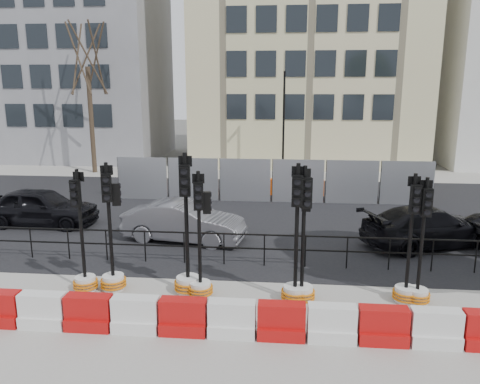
# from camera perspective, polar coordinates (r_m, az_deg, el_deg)

# --- Properties ---
(ground) EXTENTS (120.00, 120.00, 0.00)m
(ground) POSITION_cam_1_polar(r_m,az_deg,el_deg) (12.97, 2.74, -11.02)
(ground) COLOR #51514C
(ground) RESTS_ON ground
(sidewalk_near) EXTENTS (40.00, 6.00, 0.02)m
(sidewalk_near) POSITION_cam_1_polar(r_m,az_deg,el_deg) (10.30, 1.95, -17.74)
(sidewalk_near) COLOR gray
(sidewalk_near) RESTS_ON ground
(road) EXTENTS (40.00, 14.00, 0.03)m
(road) POSITION_cam_1_polar(r_m,az_deg,el_deg) (19.57, 3.66, -2.64)
(road) COLOR black
(road) RESTS_ON ground
(sidewalk_far) EXTENTS (40.00, 4.00, 0.02)m
(sidewalk_far) POSITION_cam_1_polar(r_m,az_deg,el_deg) (28.34, 4.20, 2.23)
(sidewalk_far) COLOR gray
(sidewalk_far) RESTS_ON ground
(building_grey) EXTENTS (11.00, 9.06, 14.00)m
(building_grey) POSITION_cam_1_polar(r_m,az_deg,el_deg) (36.84, -18.55, 15.00)
(building_grey) COLOR gray
(building_grey) RESTS_ON ground
(building_cream) EXTENTS (15.00, 10.06, 18.00)m
(building_cream) POSITION_cam_1_polar(r_m,az_deg,el_deg) (34.07, 8.24, 19.12)
(building_cream) COLOR beige
(building_cream) RESTS_ON ground
(kerb_railing) EXTENTS (18.00, 0.04, 1.00)m
(kerb_railing) POSITION_cam_1_polar(r_m,az_deg,el_deg) (13.83, 2.99, -6.40)
(kerb_railing) COLOR black
(kerb_railing) RESTS_ON ground
(heras_fencing) EXTENTS (14.33, 1.72, 2.00)m
(heras_fencing) POSITION_cam_1_polar(r_m,az_deg,el_deg) (22.05, 2.63, 1.03)
(heras_fencing) COLOR #9899A0
(heras_fencing) RESTS_ON ground
(lamp_post_far) EXTENTS (0.12, 0.56, 6.00)m
(lamp_post_far) POSITION_cam_1_polar(r_m,az_deg,el_deg) (26.90, 5.34, 8.54)
(lamp_post_far) COLOR black
(lamp_post_far) RESTS_ON ground
(tree_bare_far) EXTENTS (2.00, 2.00, 9.00)m
(tree_bare_far) POSITION_cam_1_polar(r_m,az_deg,el_deg) (29.69, -18.14, 15.01)
(tree_bare_far) COLOR #473828
(tree_bare_far) RESTS_ON ground
(barrier_row) EXTENTS (12.55, 0.50, 0.80)m
(barrier_row) POSITION_cam_1_polar(r_m,az_deg,el_deg) (10.30, 2.03, -15.47)
(barrier_row) COLOR #B60E0E
(barrier_row) RESTS_ON ground
(traffic_signal_a) EXTENTS (0.64, 0.64, 3.23)m
(traffic_signal_a) POSITION_cam_1_polar(r_m,az_deg,el_deg) (12.89, -18.49, -8.65)
(traffic_signal_a) COLOR silver
(traffic_signal_a) RESTS_ON ground
(traffic_signal_b) EXTENTS (0.67, 0.67, 3.39)m
(traffic_signal_b) POSITION_cam_1_polar(r_m,az_deg,el_deg) (12.68, -15.28, -8.11)
(traffic_signal_b) COLOR silver
(traffic_signal_b) RESTS_ON ground
(traffic_signal_c) EXTENTS (0.72, 0.72, 3.66)m
(traffic_signal_c) POSITION_cam_1_polar(r_m,az_deg,el_deg) (12.15, -6.41, -8.91)
(traffic_signal_c) COLOR silver
(traffic_signal_c) RESTS_ON ground
(traffic_signal_d) EXTENTS (0.64, 0.64, 3.25)m
(traffic_signal_d) POSITION_cam_1_polar(r_m,az_deg,el_deg) (11.92, -4.84, -9.23)
(traffic_signal_d) COLOR silver
(traffic_signal_d) RESTS_ON ground
(traffic_signal_e) EXTENTS (0.68, 0.68, 3.43)m
(traffic_signal_e) POSITION_cam_1_polar(r_m,az_deg,el_deg) (11.72, 7.59, -10.04)
(traffic_signal_e) COLOR silver
(traffic_signal_e) RESTS_ON ground
(traffic_signal_f) EXTENTS (0.69, 0.69, 3.49)m
(traffic_signal_f) POSITION_cam_1_polar(r_m,az_deg,el_deg) (11.64, 6.83, -9.52)
(traffic_signal_f) COLOR silver
(traffic_signal_f) RESTS_ON ground
(traffic_signal_g) EXTENTS (0.64, 0.64, 3.25)m
(traffic_signal_g) POSITION_cam_1_polar(r_m,az_deg,el_deg) (12.34, 19.70, -9.71)
(traffic_signal_g) COLOR silver
(traffic_signal_g) RESTS_ON ground
(traffic_signal_h) EXTENTS (0.62, 0.62, 3.17)m
(traffic_signal_h) POSITION_cam_1_polar(r_m,az_deg,el_deg) (12.36, 20.94, -9.85)
(traffic_signal_h) COLOR silver
(traffic_signal_h) RESTS_ON ground
(car_a) EXTENTS (1.81, 4.33, 1.46)m
(car_a) POSITION_cam_1_polar(r_m,az_deg,el_deg) (19.34, -23.18, -1.68)
(car_a) COLOR black
(car_a) RESTS_ON ground
(car_b) EXTENTS (2.78, 4.63, 1.37)m
(car_b) POSITION_cam_1_polar(r_m,az_deg,el_deg) (16.15, -6.83, -3.61)
(car_b) COLOR #55555B
(car_b) RESTS_ON ground
(car_c) EXTENTS (5.04, 5.91, 1.34)m
(car_c) POSITION_cam_1_polar(r_m,az_deg,el_deg) (16.77, 22.06, -3.93)
(car_c) COLOR black
(car_c) RESTS_ON ground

